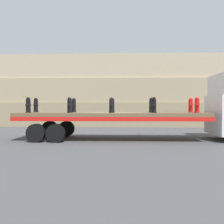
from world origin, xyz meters
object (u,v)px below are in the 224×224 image
fire_hydrant_black_near_2 (111,105)px  fire_hydrant_black_near_3 (154,105)px  fire_hydrant_black_far_3 (151,105)px  fire_hydrant_black_far_2 (112,105)px  fire_hydrant_black_near_1 (70,105)px  fire_hydrant_red_near_4 (197,105)px  fire_hydrant_black_far_1 (74,105)px  fire_hydrant_black_near_0 (28,105)px  flatbed_trailer (102,117)px  fire_hydrant_red_far_4 (191,105)px  fire_hydrant_black_far_0 (36,105)px

fire_hydrant_black_near_2 → fire_hydrant_black_near_3: (2.05, 0.00, 0.00)m
fire_hydrant_black_far_3 → fire_hydrant_black_far_2: bearing=180.0°
fire_hydrant_black_near_1 → fire_hydrant_red_near_4: size_ratio=1.00×
fire_hydrant_black_far_1 → fire_hydrant_red_near_4: same height
fire_hydrant_black_near_0 → fire_hydrant_black_near_3: bearing=0.0°
fire_hydrant_black_near_0 → fire_hydrant_black_near_2: same height
flatbed_trailer → fire_hydrant_black_near_2: size_ratio=12.43×
flatbed_trailer → fire_hydrant_black_near_3: fire_hydrant_black_near_3 is taller
fire_hydrant_black_near_0 → fire_hydrant_black_far_2: (4.11, 1.09, 0.00)m
flatbed_trailer → fire_hydrant_black_far_3: size_ratio=12.43×
fire_hydrant_black_near_3 → fire_hydrant_red_far_4: same height
flatbed_trailer → fire_hydrant_black_far_1: 1.73m
fire_hydrant_black_far_0 → fire_hydrant_black_far_3: (6.16, 0.00, 0.00)m
fire_hydrant_black_far_3 → flatbed_trailer: bearing=-168.1°
fire_hydrant_black_far_0 → fire_hydrant_black_far_3: 6.16m
fire_hydrant_black_near_2 → fire_hydrant_black_far_3: bearing=28.0°
fire_hydrant_black_far_1 → fire_hydrant_black_near_0: bearing=-152.0°
fire_hydrant_black_near_0 → flatbed_trailer: bearing=8.7°
fire_hydrant_black_near_2 → fire_hydrant_red_near_4: (4.11, 0.00, 0.00)m
fire_hydrant_black_near_1 → fire_hydrant_black_far_2: size_ratio=1.00×
fire_hydrant_black_far_1 → fire_hydrant_red_near_4: 6.26m
fire_hydrant_black_near_0 → fire_hydrant_black_near_3: (6.16, 0.00, 0.00)m
fire_hydrant_black_far_3 → fire_hydrant_black_far_0: bearing=180.0°
flatbed_trailer → fire_hydrant_black_far_1: fire_hydrant_black_far_1 is taller
fire_hydrant_black_near_2 → fire_hydrant_black_far_2: same height
fire_hydrant_black_near_2 → fire_hydrant_black_far_2: size_ratio=1.00×
fire_hydrant_black_near_1 → fire_hydrant_black_near_2: bearing=0.0°
fire_hydrant_black_near_3 → fire_hydrant_black_near_0: bearing=180.0°
fire_hydrant_black_near_2 → flatbed_trailer: bearing=134.0°
fire_hydrant_black_near_1 → fire_hydrant_black_far_1: 1.09m
fire_hydrant_black_near_0 → fire_hydrant_black_far_3: (6.16, 1.09, 0.00)m
fire_hydrant_black_far_1 → flatbed_trailer: bearing=-19.7°
fire_hydrant_black_far_2 → fire_hydrant_black_far_0: bearing=180.0°
fire_hydrant_black_far_1 → fire_hydrant_black_near_2: size_ratio=1.00×
fire_hydrant_black_near_1 → fire_hydrant_black_near_3: size_ratio=1.00×
fire_hydrant_black_far_2 → fire_hydrant_black_far_1: bearing=180.0°
fire_hydrant_black_near_3 → fire_hydrant_black_far_0: bearing=170.0°
fire_hydrant_black_near_0 → fire_hydrant_black_far_3: same height
fire_hydrant_black_far_0 → fire_hydrant_red_near_4: 8.29m
fire_hydrant_black_far_3 → fire_hydrant_red_near_4: size_ratio=1.00×
fire_hydrant_red_near_4 → fire_hydrant_red_far_4: (0.00, 1.09, 0.00)m
fire_hydrant_black_near_0 → fire_hydrant_black_near_2: 4.11m
fire_hydrant_black_near_2 → fire_hydrant_black_near_3: same height
fire_hydrant_black_far_0 → fire_hydrant_black_near_2: 4.25m
fire_hydrant_black_near_1 → fire_hydrant_red_near_4: bearing=0.0°
flatbed_trailer → fire_hydrant_black_near_0: fire_hydrant_black_near_0 is taller
flatbed_trailer → fire_hydrant_black_near_2: fire_hydrant_black_near_2 is taller
fire_hydrant_black_near_3 → fire_hydrant_black_far_3: (0.00, 1.09, 0.00)m
fire_hydrant_black_near_0 → fire_hydrant_black_far_1: size_ratio=1.00×
fire_hydrant_black_far_0 → fire_hydrant_black_far_2: 4.11m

